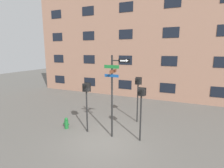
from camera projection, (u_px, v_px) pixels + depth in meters
The scene contains 7 objects.
ground_plane at pixel (104, 141), 8.69m from camera, with size 60.00×60.00×0.00m, color #595651.
building_facade at pixel (148, 34), 15.66m from camera, with size 24.00×0.64×11.89m.
street_sign_pole at pixel (113, 89), 8.67m from camera, with size 1.30×0.81×4.22m.
pedestrian_signal_left at pixel (86, 94), 9.31m from camera, with size 0.39×0.40×2.76m.
pedestrian_signal_right at pixel (141, 100), 8.37m from camera, with size 0.39×0.40×2.70m.
pedestrian_signal_across at pixel (138, 87), 10.67m from camera, with size 0.38×0.40×2.85m.
fire_hydrant at pixel (66, 123), 10.07m from camera, with size 0.39×0.23×0.66m.
Camera 1 is at (3.57, -7.18, 4.42)m, focal length 28.00 mm.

